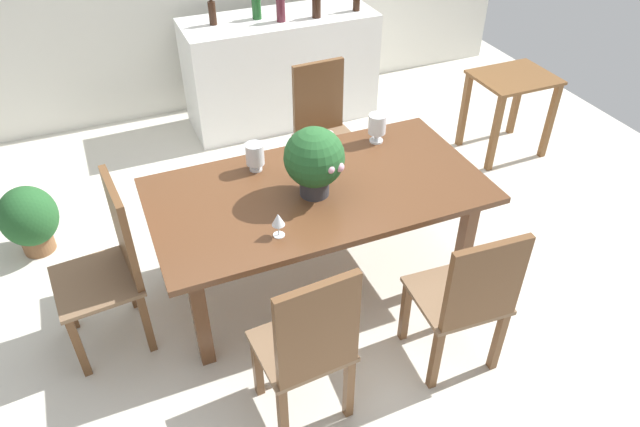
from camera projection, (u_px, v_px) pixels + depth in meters
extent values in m
plane|color=silver|center=(308.00, 260.00, 4.10)|extent=(7.04, 7.04, 0.00)
cube|color=brown|center=(318.00, 191.00, 3.53)|extent=(2.01, 1.06, 0.04)
cube|color=brown|center=(201.00, 318.00, 3.21)|extent=(0.08, 0.08, 0.70)
cube|color=brown|center=(465.00, 240.00, 3.74)|extent=(0.08, 0.08, 0.70)
cube|color=brown|center=(172.00, 236.00, 3.77)|extent=(0.08, 0.08, 0.70)
cube|color=brown|center=(406.00, 178.00, 4.29)|extent=(0.08, 0.08, 0.70)
cube|color=brown|center=(320.00, 341.00, 3.24)|extent=(0.05, 0.05, 0.45)
cube|color=brown|center=(257.00, 366.00, 3.11)|extent=(0.05, 0.05, 0.45)
cube|color=brown|center=(349.00, 387.00, 3.00)|extent=(0.05, 0.05, 0.45)
cube|color=brown|center=(283.00, 415.00, 2.87)|extent=(0.05, 0.05, 0.45)
cube|color=brown|center=(301.00, 346.00, 2.91)|extent=(0.47, 0.44, 0.03)
cube|color=brown|center=(318.00, 332.00, 2.60)|extent=(0.41, 0.07, 0.57)
cube|color=brown|center=(66.00, 300.00, 3.48)|extent=(0.05, 0.05, 0.45)
cube|color=brown|center=(78.00, 347.00, 3.21)|extent=(0.05, 0.05, 0.45)
cube|color=brown|center=(130.00, 279.00, 3.62)|extent=(0.05, 0.05, 0.45)
cube|color=brown|center=(146.00, 322.00, 3.35)|extent=(0.05, 0.05, 0.45)
cube|color=brown|center=(96.00, 281.00, 3.27)|extent=(0.49, 0.51, 0.03)
cube|color=brown|center=(122.00, 229.00, 3.16)|extent=(0.08, 0.43, 0.57)
cube|color=brown|center=(464.00, 295.00, 3.52)|extent=(0.05, 0.05, 0.45)
cube|color=brown|center=(405.00, 311.00, 3.42)|extent=(0.05, 0.05, 0.45)
cube|color=brown|center=(498.00, 340.00, 3.25)|extent=(0.05, 0.05, 0.45)
cube|color=brown|center=(435.00, 359.00, 3.14)|extent=(0.05, 0.05, 0.45)
cube|color=brown|center=(456.00, 295.00, 3.18)|extent=(0.49, 0.47, 0.03)
cube|color=brown|center=(485.00, 284.00, 2.87)|extent=(0.43, 0.06, 0.51)
cube|color=brown|center=(318.00, 187.00, 4.41)|extent=(0.05, 0.05, 0.45)
cube|color=brown|center=(360.00, 176.00, 4.53)|extent=(0.05, 0.05, 0.45)
cube|color=brown|center=(298.00, 163.00, 4.67)|extent=(0.05, 0.05, 0.45)
cube|color=brown|center=(339.00, 153.00, 4.79)|extent=(0.05, 0.05, 0.45)
cube|color=brown|center=(329.00, 143.00, 4.45)|extent=(0.45, 0.46, 0.03)
cube|color=brown|center=(318.00, 97.00, 4.42)|extent=(0.40, 0.05, 0.56)
cylinder|color=#333338|center=(314.00, 185.00, 3.43)|extent=(0.17, 0.17, 0.12)
sphere|color=#235628|center=(314.00, 157.00, 3.31)|extent=(0.35, 0.35, 0.35)
sphere|color=#DB9EB2|center=(304.00, 141.00, 3.40)|extent=(0.05, 0.05, 0.05)
sphere|color=#DB9EB2|center=(327.00, 159.00, 3.22)|extent=(0.04, 0.04, 0.04)
sphere|color=#DB9EB2|center=(339.00, 167.00, 3.25)|extent=(0.06, 0.06, 0.06)
sphere|color=#DB9EB2|center=(331.00, 170.00, 3.20)|extent=(0.05, 0.05, 0.05)
sphere|color=#DB9EB2|center=(301.00, 153.00, 3.39)|extent=(0.06, 0.06, 0.06)
sphere|color=#DB9EB2|center=(330.00, 135.00, 3.37)|extent=(0.05, 0.05, 0.05)
cylinder|color=silver|center=(376.00, 140.00, 3.94)|extent=(0.09, 0.09, 0.01)
cylinder|color=silver|center=(376.00, 136.00, 3.92)|extent=(0.03, 0.03, 0.05)
cylinder|color=silver|center=(377.00, 124.00, 3.86)|extent=(0.12, 0.12, 0.13)
cylinder|color=silver|center=(327.00, 162.00, 3.73)|extent=(0.09, 0.09, 0.01)
cylinder|color=silver|center=(327.00, 159.00, 3.71)|extent=(0.02, 0.02, 0.04)
cylinder|color=silver|center=(327.00, 146.00, 3.65)|extent=(0.10, 0.10, 0.14)
cylinder|color=silver|center=(256.00, 169.00, 3.67)|extent=(0.08, 0.08, 0.01)
cylinder|color=silver|center=(256.00, 166.00, 3.65)|extent=(0.03, 0.03, 0.03)
cylinder|color=silver|center=(255.00, 154.00, 3.60)|extent=(0.12, 0.12, 0.14)
cylinder|color=silver|center=(279.00, 235.00, 3.16)|extent=(0.06, 0.06, 0.00)
cylinder|color=silver|center=(279.00, 230.00, 3.14)|extent=(0.01, 0.01, 0.07)
cone|color=silver|center=(278.00, 219.00, 3.10)|extent=(0.07, 0.07, 0.07)
cube|color=white|center=(281.00, 70.00, 5.45)|extent=(1.72, 0.64, 0.98)
cylinder|color=#511E28|center=(281.00, 9.00, 4.99)|extent=(0.08, 0.08, 0.21)
cylinder|color=black|center=(212.00, 13.00, 4.94)|extent=(0.06, 0.06, 0.19)
cylinder|color=#194C1E|center=(256.00, 8.00, 5.05)|extent=(0.08, 0.08, 0.19)
cylinder|color=black|center=(316.00, 7.00, 5.08)|extent=(0.08, 0.08, 0.18)
cylinder|color=black|center=(357.00, 0.00, 5.22)|extent=(0.06, 0.06, 0.18)
cube|color=brown|center=(515.00, 77.00, 4.84)|extent=(0.64, 0.53, 0.02)
cube|color=brown|center=(495.00, 134.00, 4.81)|extent=(0.05, 0.05, 0.68)
cube|color=brown|center=(550.00, 121.00, 4.98)|extent=(0.05, 0.05, 0.68)
cube|color=brown|center=(464.00, 110.00, 5.13)|extent=(0.05, 0.05, 0.68)
cube|color=brown|center=(517.00, 99.00, 5.30)|extent=(0.05, 0.05, 0.68)
cylinder|color=brown|center=(38.00, 242.00, 4.15)|extent=(0.22, 0.22, 0.14)
ellipsoid|color=#235628|center=(28.00, 216.00, 4.01)|extent=(0.39, 0.39, 0.43)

